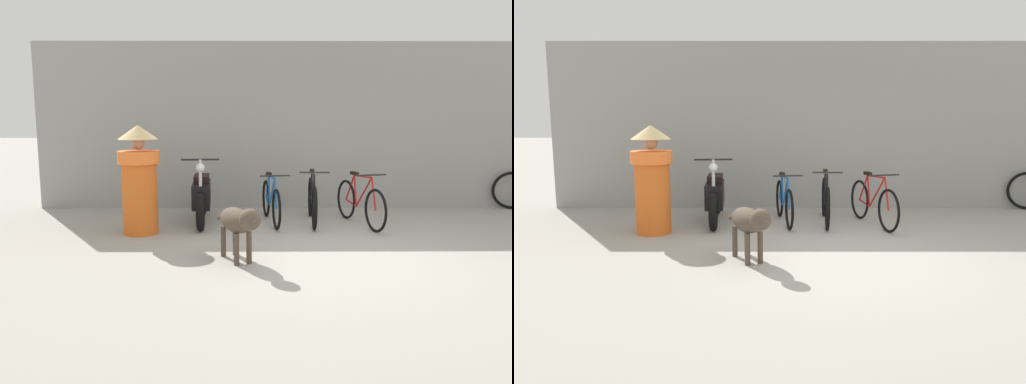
% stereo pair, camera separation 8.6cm
% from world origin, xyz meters
% --- Properties ---
extents(ground_plane, '(60.00, 60.00, 0.00)m').
position_xyz_m(ground_plane, '(0.00, 0.00, 0.00)').
color(ground_plane, '#9E998E').
extents(shop_wall_back, '(9.88, 0.20, 3.01)m').
position_xyz_m(shop_wall_back, '(0.00, 3.35, 1.51)').
color(shop_wall_back, gray).
rests_on(shop_wall_back, ground).
extents(bicycle_0, '(0.46, 1.61, 0.81)m').
position_xyz_m(bicycle_0, '(-0.73, 1.99, 0.34)').
color(bicycle_0, black).
rests_on(bicycle_0, ground).
extents(bicycle_1, '(0.46, 1.69, 0.87)m').
position_xyz_m(bicycle_1, '(-0.06, 1.99, 0.36)').
color(bicycle_1, black).
rests_on(bicycle_1, ground).
extents(bicycle_2, '(0.54, 1.62, 0.85)m').
position_xyz_m(bicycle_2, '(0.67, 1.80, 0.35)').
color(bicycle_2, black).
rests_on(bicycle_2, ground).
extents(motorcycle, '(0.58, 1.82, 1.06)m').
position_xyz_m(motorcycle, '(-1.84, 2.04, 0.42)').
color(motorcycle, black).
rests_on(motorcycle, ground).
extents(stray_dog, '(0.60, 1.07, 0.70)m').
position_xyz_m(stray_dog, '(-1.19, -0.16, 0.48)').
color(stray_dog, '#4C3F33').
rests_on(stray_dog, ground).
extents(person_in_robes, '(0.83, 0.83, 1.58)m').
position_xyz_m(person_in_robes, '(-2.66, 1.28, 0.82)').
color(person_in_robes, orange).
rests_on(person_in_robes, ground).
extents(spare_tire_left, '(0.68, 0.24, 0.69)m').
position_xyz_m(spare_tire_left, '(3.74, 3.09, 0.35)').
color(spare_tire_left, black).
rests_on(spare_tire_left, ground).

